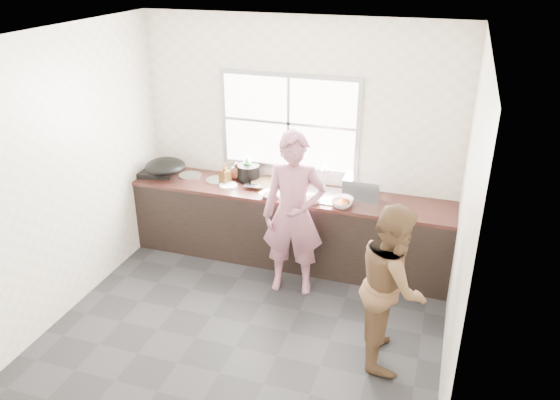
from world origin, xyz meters
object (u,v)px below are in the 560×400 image
(bowl_crabs, at_px, (341,204))
(plate_food, at_px, (228,185))
(woman, at_px, (294,220))
(cutting_board, at_px, (268,183))
(person_side, at_px, (392,285))
(dish_rack, at_px, (362,190))
(black_pot, at_px, (249,173))
(glass_jar, at_px, (235,172))
(wok, at_px, (165,167))
(pot_lid_right, at_px, (217,180))
(bottle_brown_tall, at_px, (225,174))
(burner, at_px, (158,171))
(bowl_held, at_px, (313,200))
(bottle_brown_short, at_px, (237,172))
(bottle_green, at_px, (247,167))
(bowl_mince, at_px, (270,195))
(pot_lid_left, at_px, (190,175))

(bowl_crabs, xyz_separation_m, plate_food, (-1.33, 0.14, -0.02))
(woman, relative_size, bowl_crabs, 9.04)
(cutting_board, bearing_deg, person_side, -41.42)
(plate_food, relative_size, dish_rack, 0.54)
(woman, height_order, black_pot, woman)
(glass_jar, height_order, wok, wok)
(glass_jar, xyz_separation_m, pot_lid_right, (-0.14, -0.19, -0.05))
(bottle_brown_tall, bearing_deg, burner, 178.78)
(glass_jar, xyz_separation_m, wok, (-0.73, -0.32, 0.09))
(cutting_board, bearing_deg, bowl_held, -26.92)
(woman, height_order, burner, woman)
(bottle_brown_tall, xyz_separation_m, bottle_brown_short, (0.08, 0.15, -0.01))
(plate_food, relative_size, bottle_brown_short, 1.12)
(bowl_crabs, relative_size, plate_food, 0.87)
(person_side, bearing_deg, black_pot, 40.81)
(bottle_green, xyz_separation_m, burner, (-1.08, -0.17, -0.11))
(woman, bearing_deg, bottle_brown_short, 133.65)
(plate_food, relative_size, wok, 0.44)
(bowl_mince, relative_size, bottle_brown_short, 1.19)
(bottle_brown_short, height_order, pot_lid_left, bottle_brown_short)
(person_side, xyz_separation_m, pot_lid_right, (-2.20, 1.35, 0.13))
(dish_rack, distance_m, pot_lid_right, 1.71)
(person_side, bearing_deg, bowl_mince, 42.29)
(cutting_board, height_order, pot_lid_right, cutting_board)
(bottle_brown_short, bearing_deg, woman, -37.89)
(bowl_held, xyz_separation_m, pot_lid_right, (-1.21, 0.25, -0.03))
(bottle_green, distance_m, wok, 0.95)
(bottle_brown_short, relative_size, burner, 0.46)
(glass_jar, xyz_separation_m, pot_lid_left, (-0.50, -0.16, -0.05))
(pot_lid_right, bearing_deg, wok, -167.99)
(bowl_crabs, xyz_separation_m, bottle_brown_short, (-1.32, 0.36, 0.06))
(dish_rack, relative_size, pot_lid_left, 1.40)
(person_side, relative_size, bowl_held, 6.94)
(bottle_green, height_order, glass_jar, bottle_green)
(burner, bearing_deg, bowl_crabs, -5.77)
(dish_rack, bearing_deg, burner, 178.36)
(plate_food, distance_m, bottle_brown_short, 0.24)
(bowl_crabs, distance_m, black_pot, 1.24)
(wok, bearing_deg, person_side, -23.66)
(pot_lid_left, xyz_separation_m, pot_lid_right, (0.36, -0.03, 0.00))
(cutting_board, distance_m, plate_food, 0.45)
(black_pot, bearing_deg, bowl_mince, -43.44)
(person_side, xyz_separation_m, wok, (-2.79, 1.22, 0.27))
(bottle_brown_tall, relative_size, wok, 0.45)
(woman, height_order, bowl_crabs, woman)
(plate_food, bearing_deg, woman, -27.67)
(bottle_brown_tall, height_order, glass_jar, bottle_brown_tall)
(bowl_mince, bearing_deg, woman, -42.99)
(person_side, bearing_deg, bottle_brown_tall, 47.01)
(bowl_crabs, bearing_deg, dish_rack, 42.77)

